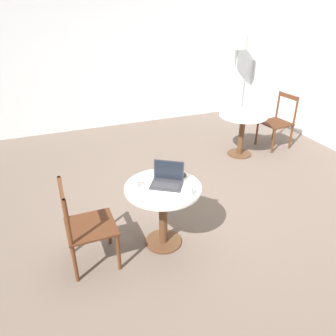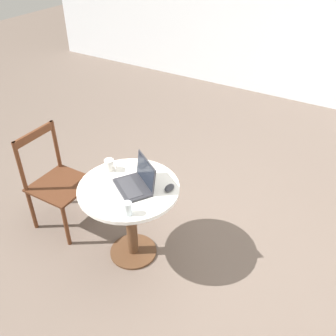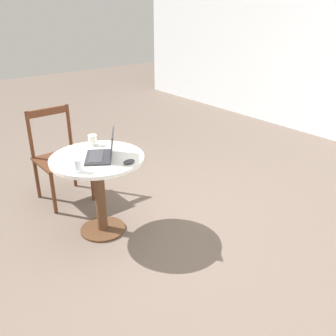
# 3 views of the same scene
# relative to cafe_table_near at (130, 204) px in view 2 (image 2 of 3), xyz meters

# --- Properties ---
(ground_plane) EXTENTS (16.00, 16.00, 0.00)m
(ground_plane) POSITION_rel_cafe_table_near_xyz_m (0.42, 0.57, -0.54)
(ground_plane) COLOR #66564C
(wall_back) EXTENTS (9.40, 0.06, 2.70)m
(wall_back) POSITION_rel_cafe_table_near_xyz_m (0.42, 3.80, 0.81)
(wall_back) COLOR silver
(wall_back) RESTS_ON ground_plane
(cafe_table_near) EXTENTS (0.77, 0.77, 0.71)m
(cafe_table_near) POSITION_rel_cafe_table_near_xyz_m (0.00, 0.00, 0.00)
(cafe_table_near) COLOR #51331E
(cafe_table_near) RESTS_ON ground_plane
(chair_near_left) EXTENTS (0.46, 0.46, 0.91)m
(chair_near_left) POSITION_rel_cafe_table_near_xyz_m (-0.79, -0.01, -0.09)
(chair_near_left) COLOR #562D19
(chair_near_left) RESTS_ON ground_plane
(laptop) EXTENTS (0.39, 0.36, 0.22)m
(laptop) POSITION_rel_cafe_table_near_xyz_m (0.06, 0.03, 0.21)
(laptop) COLOR #2D2D33
(laptop) RESTS_ON cafe_table_near
(mouse) EXTENTS (0.06, 0.10, 0.03)m
(mouse) POSITION_rel_cafe_table_near_xyz_m (0.28, 0.13, 0.18)
(mouse) COLOR #2D2D33
(mouse) RESTS_ON cafe_table_near
(mug) EXTENTS (0.11, 0.08, 0.09)m
(mug) POSITION_rel_cafe_table_near_xyz_m (-0.26, 0.10, 0.21)
(mug) COLOR silver
(mug) RESTS_ON cafe_table_near
(drinking_glass) EXTENTS (0.06, 0.06, 0.10)m
(drinking_glass) POSITION_rel_cafe_table_near_xyz_m (0.18, -0.25, 0.22)
(drinking_glass) COLOR silver
(drinking_glass) RESTS_ON cafe_table_near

